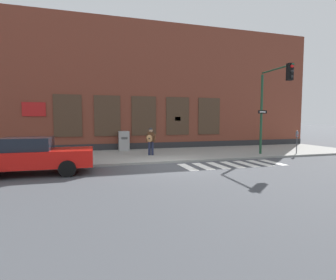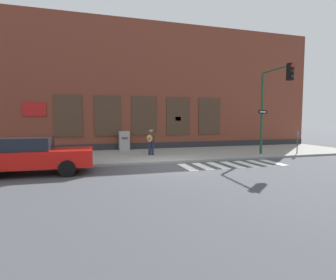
{
  "view_description": "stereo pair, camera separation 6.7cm",
  "coord_description": "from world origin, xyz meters",
  "px_view_note": "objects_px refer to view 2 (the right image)",
  "views": [
    {
      "loc": [
        -3.71,
        -11.86,
        2.26
      ],
      "look_at": [
        0.15,
        1.21,
        1.18
      ],
      "focal_mm": 28.0,
      "sensor_mm": 36.0,
      "label": 1
    },
    {
      "loc": [
        -3.65,
        -11.88,
        2.26
      ],
      "look_at": [
        0.15,
        1.21,
        1.18
      ],
      "focal_mm": 28.0,
      "sensor_mm": 36.0,
      "label": 2
    }
  ],
  "objects_px": {
    "busker": "(151,140)",
    "parking_meter": "(297,139)",
    "traffic_light": "(273,96)",
    "red_car": "(33,156)",
    "utility_box": "(124,141)"
  },
  "relations": [
    {
      "from": "busker",
      "to": "utility_box",
      "type": "xyz_separation_m",
      "value": [
        -1.22,
        3.08,
        -0.27
      ]
    },
    {
      "from": "busker",
      "to": "parking_meter",
      "type": "bearing_deg",
      "value": -11.13
    },
    {
      "from": "red_car",
      "to": "parking_meter",
      "type": "bearing_deg",
      "value": 6.51
    },
    {
      "from": "parking_meter",
      "to": "traffic_light",
      "type": "bearing_deg",
      "value": -167.09
    },
    {
      "from": "red_car",
      "to": "traffic_light",
      "type": "distance_m",
      "value": 12.77
    },
    {
      "from": "traffic_light",
      "to": "parking_meter",
      "type": "relative_size",
      "value": 3.52
    },
    {
      "from": "red_car",
      "to": "utility_box",
      "type": "bearing_deg",
      "value": 55.54
    },
    {
      "from": "busker",
      "to": "traffic_light",
      "type": "distance_m",
      "value": 7.53
    },
    {
      "from": "parking_meter",
      "to": "busker",
      "type": "bearing_deg",
      "value": 168.87
    },
    {
      "from": "red_car",
      "to": "busker",
      "type": "height_order",
      "value": "busker"
    },
    {
      "from": "red_car",
      "to": "parking_meter",
      "type": "relative_size",
      "value": 3.22
    },
    {
      "from": "traffic_light",
      "to": "parking_meter",
      "type": "height_order",
      "value": "traffic_light"
    },
    {
      "from": "traffic_light",
      "to": "parking_meter",
      "type": "bearing_deg",
      "value": 12.91
    },
    {
      "from": "parking_meter",
      "to": "utility_box",
      "type": "height_order",
      "value": "parking_meter"
    },
    {
      "from": "traffic_light",
      "to": "utility_box",
      "type": "distance_m",
      "value": 9.98
    }
  ]
}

